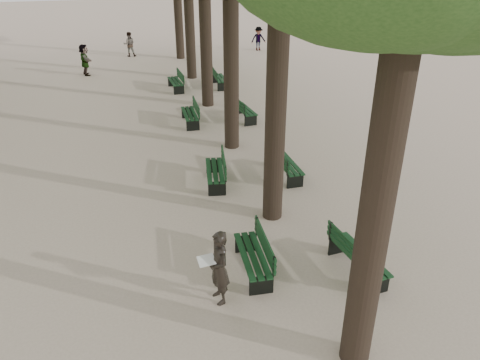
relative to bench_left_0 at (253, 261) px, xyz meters
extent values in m
plane|color=#C6AE96|center=(-0.37, -0.79, -0.27)|extent=(120.00, 120.00, 0.00)
cylinder|color=#33261C|center=(1.13, -2.79, 3.48)|extent=(0.52, 0.52, 7.50)
cylinder|color=#33261C|center=(1.13, 2.21, 3.48)|extent=(0.52, 0.52, 7.50)
cylinder|color=#33261C|center=(1.13, 7.21, 3.48)|extent=(0.52, 0.52, 7.50)
cylinder|color=#33261C|center=(1.13, 12.21, 3.48)|extent=(0.52, 0.52, 7.50)
cylinder|color=#33261C|center=(1.13, 17.21, 3.48)|extent=(0.52, 0.52, 7.50)
cube|color=black|center=(-0.02, 0.00, -0.05)|extent=(0.59, 1.82, 0.45)
cube|color=black|center=(-0.02, 0.00, 0.18)|extent=(0.61, 1.82, 0.04)
cube|color=black|center=(0.26, -0.01, 0.45)|extent=(0.11, 1.80, 0.40)
cube|color=black|center=(-0.02, 4.45, -0.05)|extent=(0.76, 1.85, 0.45)
cube|color=black|center=(-0.02, 4.45, 0.18)|extent=(0.78, 1.86, 0.04)
cube|color=black|center=(0.26, 4.41, 0.45)|extent=(0.28, 1.79, 0.40)
cube|color=black|center=(-0.02, 9.91, -0.05)|extent=(0.53, 1.80, 0.45)
cube|color=black|center=(-0.02, 9.91, 0.18)|extent=(0.55, 1.80, 0.04)
cube|color=black|center=(0.26, 9.91, 0.45)|extent=(0.05, 1.80, 0.40)
cube|color=black|center=(-0.02, 14.99, -0.05)|extent=(0.65, 1.83, 0.45)
cube|color=black|center=(-0.02, 14.99, 0.18)|extent=(0.67, 1.83, 0.04)
cube|color=black|center=(0.26, 15.01, 0.45)|extent=(0.17, 1.80, 0.40)
cube|color=black|center=(2.28, -0.57, -0.05)|extent=(0.75, 1.85, 0.45)
cube|color=black|center=(2.28, -0.57, 0.18)|extent=(0.77, 1.86, 0.04)
cube|color=black|center=(2.01, -0.61, 0.45)|extent=(0.28, 1.79, 0.40)
cube|color=black|center=(2.28, 4.40, -0.05)|extent=(0.58, 1.82, 0.45)
cube|color=black|center=(2.28, 4.40, 0.18)|extent=(0.60, 1.82, 0.04)
cube|color=black|center=(2.00, 4.39, 0.45)|extent=(0.10, 1.80, 0.40)
cube|color=black|center=(2.28, 9.91, -0.05)|extent=(0.72, 1.85, 0.45)
cube|color=black|center=(2.28, 9.91, 0.18)|extent=(0.74, 1.85, 0.04)
cube|color=black|center=(2.01, 9.88, 0.45)|extent=(0.24, 1.79, 0.40)
cube|color=black|center=(2.28, 15.06, -0.05)|extent=(0.55, 1.81, 0.45)
cube|color=black|center=(2.28, 15.06, 0.18)|extent=(0.57, 1.81, 0.04)
cube|color=black|center=(2.00, 15.07, 0.45)|extent=(0.07, 1.80, 0.40)
imported|color=black|center=(-0.91, -0.75, 0.55)|extent=(0.46, 0.71, 1.64)
cube|color=white|center=(-1.16, -0.75, 0.78)|extent=(0.37, 0.29, 0.12)
imported|color=#262628|center=(6.64, 23.38, 0.51)|extent=(1.03, 0.36, 1.57)
imported|color=#262628|center=(-4.52, 19.17, 0.58)|extent=(0.69, 1.61, 1.70)
imported|color=#262628|center=(-1.99, 23.54, 0.49)|extent=(0.76, 0.35, 1.53)
camera|label=1|loc=(-2.28, -8.19, 6.38)|focal=35.00mm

